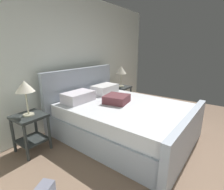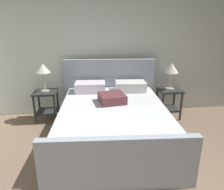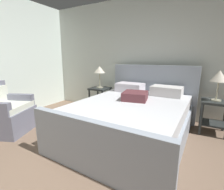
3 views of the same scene
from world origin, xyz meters
name	(u,v)px [view 3 (image 3 of 3)]	position (x,y,z in m)	size (l,w,h in m)	color
wall_back	(159,58)	(0.00, 3.13, 1.33)	(5.88, 0.12, 2.66)	silver
bed	(133,117)	(-0.08, 1.84, 0.34)	(1.91, 2.36, 1.18)	#9CA6B5
nightstand_right	(214,111)	(1.15, 2.62, 0.40)	(0.44, 0.44, 0.60)	#292D2D
table_lamp_right	(219,77)	(1.15, 2.62, 1.01)	(0.28, 0.28, 0.53)	#B7B293
nightstand_left	(100,95)	(-1.31, 2.72, 0.40)	(0.44, 0.44, 0.60)	#292D2D
table_lamp_left	(99,70)	(-1.31, 2.72, 1.03)	(0.27, 0.27, 0.53)	#B7B293
armchair	(4,113)	(-2.17, 0.87, 0.35)	(0.95, 0.94, 0.90)	slate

